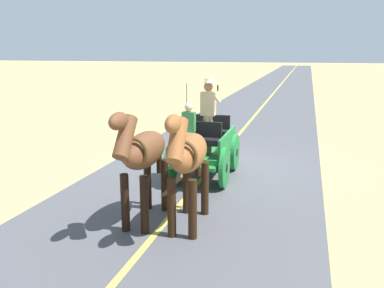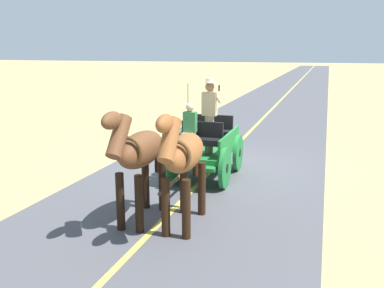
{
  "view_description": "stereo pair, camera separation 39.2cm",
  "coord_description": "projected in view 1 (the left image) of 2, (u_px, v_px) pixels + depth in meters",
  "views": [
    {
      "loc": [
        -2.4,
        10.75,
        3.13
      ],
      "look_at": [
        -0.0,
        2.19,
        1.1
      ],
      "focal_mm": 38.41,
      "sensor_mm": 36.0,
      "label": 1
    },
    {
      "loc": [
        -2.77,
        10.64,
        3.13
      ],
      "look_at": [
        -0.0,
        2.19,
        1.1
      ],
      "focal_mm": 38.41,
      "sensor_mm": 36.0,
      "label": 2
    }
  ],
  "objects": [
    {
      "name": "road_surface",
      "position": [
        213.0,
        165.0,
        11.42
      ],
      "size": [
        5.77,
        160.0,
        0.01
      ],
      "primitive_type": "cube",
      "color": "#4C4C51",
      "rests_on": "ground"
    },
    {
      "name": "horse_off_side",
      "position": [
        143.0,
        153.0,
        7.37
      ],
      "size": [
        0.57,
        2.13,
        2.21
      ],
      "color": "brown",
      "rests_on": "ground"
    },
    {
      "name": "ground_plane",
      "position": [
        213.0,
        166.0,
        11.43
      ],
      "size": [
        200.0,
        200.0,
        0.0
      ],
      "primitive_type": "plane",
      "color": "tan"
    },
    {
      "name": "horse_drawn_carriage",
      "position": [
        204.0,
        146.0,
        10.23
      ],
      "size": [
        1.44,
        4.5,
        2.5
      ],
      "color": "#1E7233",
      "rests_on": "ground"
    },
    {
      "name": "road_centre_stripe",
      "position": [
        213.0,
        165.0,
        11.42
      ],
      "size": [
        0.12,
        160.0,
        0.0
      ],
      "primitive_type": "cube",
      "color": "#DBCC4C",
      "rests_on": "road_surface"
    },
    {
      "name": "horse_near_side",
      "position": [
        188.0,
        156.0,
        7.16
      ],
      "size": [
        0.64,
        2.13,
        2.21
      ],
      "color": "brown",
      "rests_on": "ground"
    }
  ]
}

